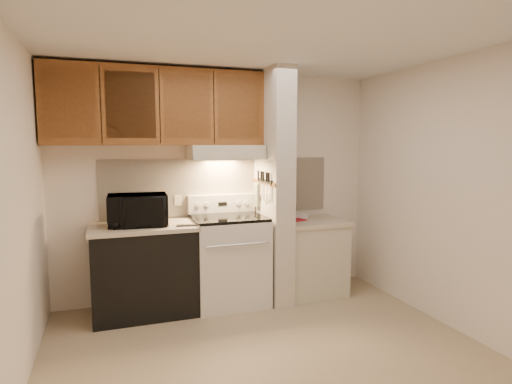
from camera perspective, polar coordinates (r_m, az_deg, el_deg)
name	(u,v)px	position (r m, az deg, el deg)	size (l,w,h in m)	color
floor	(267,351)	(3.80, 1.44, -20.42)	(3.60, 3.60, 0.00)	tan
ceiling	(268,41)	(3.47, 1.56, 19.51)	(3.60, 3.60, 0.00)	white
wall_back	(220,185)	(4.84, -4.80, 0.92)	(3.60, 0.02, 2.50)	white
wall_left	(13,214)	(3.26, -29.68, -2.62)	(0.02, 3.00, 2.50)	white
wall_right	(447,194)	(4.39, 24.07, -0.20)	(0.02, 3.00, 2.50)	white
backsplash	(220,187)	(4.83, -4.77, 0.73)	(2.60, 0.02, 0.63)	white
range_body	(229,261)	(4.66, -3.64, -9.19)	(0.76, 0.65, 0.92)	silver
oven_window	(237,265)	(4.35, -2.50, -9.76)	(0.50, 0.01, 0.30)	black
oven_handle	(238,245)	(4.26, -2.36, -7.05)	(0.02, 0.02, 0.65)	silver
cooktop	(229,218)	(4.55, -3.68, -3.42)	(0.74, 0.64, 0.03)	black
range_backguard	(222,203)	(4.81, -4.60, -1.52)	(0.76, 0.08, 0.20)	silver
range_display	(223,204)	(4.77, -4.47, -1.58)	(0.10, 0.01, 0.04)	black
range_knob_left_outer	(198,205)	(4.70, -7.77, -1.74)	(0.05, 0.05, 0.02)	silver
range_knob_left_inner	(207,205)	(4.72, -6.58, -1.68)	(0.05, 0.05, 0.02)	silver
range_knob_right_inner	(238,203)	(4.81, -2.39, -1.49)	(0.05, 0.05, 0.02)	silver
range_knob_right_outer	(247,203)	(4.84, -1.26, -1.44)	(0.05, 0.05, 0.02)	silver
dishwasher_front	(145,271)	(4.53, -14.63, -10.18)	(1.00, 0.63, 0.87)	black
left_countertop	(143,227)	(4.42, -14.80, -4.52)	(1.04, 0.67, 0.04)	beige
spoon_rest	(187,225)	(4.27, -9.22, -4.41)	(0.20, 0.06, 0.01)	black
teal_jar	(115,223)	(4.30, -18.23, -3.97)	(0.09, 0.09, 0.10)	#206B65
outlet	(178,200)	(4.74, -10.34, -1.11)	(0.08, 0.01, 0.12)	beige
microwave	(138,210)	(4.37, -15.50, -2.33)	(0.56, 0.38, 0.31)	black
partition_pillar	(274,187)	(4.66, 2.36, 0.73)	(0.22, 0.70, 2.50)	beige
pillar_trim	(264,182)	(4.62, 1.02, 1.30)	(0.01, 0.70, 0.04)	brown
knife_strip	(265,181)	(4.57, 1.17, 1.50)	(0.02, 0.42, 0.04)	black
knife_blade_a	(269,192)	(4.42, 1.78, 0.02)	(0.01, 0.04, 0.16)	silver
knife_handle_a	(269,177)	(4.42, 1.69, 1.98)	(0.02, 0.02, 0.10)	black
knife_blade_b	(267,192)	(4.49, 1.43, 0.00)	(0.01, 0.04, 0.18)	silver
knife_handle_b	(267,177)	(4.47, 1.44, 2.03)	(0.02, 0.02, 0.10)	black
knife_blade_c	(264,192)	(4.56, 1.08, -0.02)	(0.01, 0.04, 0.20)	silver
knife_handle_c	(263,176)	(4.57, 0.98, 2.13)	(0.02, 0.02, 0.10)	black
knife_blade_d	(261,189)	(4.65, 0.67, 0.35)	(0.01, 0.04, 0.16)	silver
knife_handle_d	(261,176)	(4.63, 0.72, 2.18)	(0.02, 0.02, 0.10)	black
knife_blade_e	(259,190)	(4.72, 0.37, 0.32)	(0.01, 0.04, 0.18)	silver
knife_handle_e	(258,175)	(4.72, 0.30, 2.27)	(0.02, 0.02, 0.10)	black
oven_mitt	(257,195)	(4.79, 0.13, -0.45)	(0.03, 0.11, 0.26)	slate
right_cab_base	(310,258)	(5.00, 7.27, -8.77)	(0.70, 0.60, 0.81)	beige
right_countertop	(311,222)	(4.91, 7.34, -3.98)	(0.74, 0.64, 0.04)	beige
red_folder	(293,219)	(4.92, 4.94, -3.64)	(0.20, 0.27, 0.01)	#A41324
white_box	(300,216)	(5.04, 5.92, -3.20)	(0.16, 0.11, 0.04)	white
range_hood	(225,152)	(4.61, -4.16, 5.32)	(0.78, 0.44, 0.15)	beige
hood_lip	(230,157)	(4.40, -3.44, 4.69)	(0.78, 0.04, 0.06)	beige
upper_cabinets	(158,107)	(4.53, -12.97, 10.98)	(2.18, 0.33, 0.77)	brown
cab_door_a	(69,103)	(4.36, -23.67, 10.79)	(0.46, 0.01, 0.63)	brown
cab_gap_a	(101,104)	(4.34, -20.02, 10.96)	(0.01, 0.01, 0.73)	black
cab_door_b	(131,105)	(4.35, -16.37, 11.08)	(0.46, 0.01, 0.63)	brown
cab_gap_b	(160,106)	(4.37, -12.73, 11.15)	(0.01, 0.01, 0.73)	black
cab_door_c	(187,107)	(4.42, -9.15, 11.18)	(0.46, 0.01, 0.63)	brown
cab_gap_c	(214,107)	(4.47, -5.64, 11.17)	(0.01, 0.01, 0.73)	black
cab_door_d	(239,108)	(4.54, -2.24, 11.12)	(0.46, 0.01, 0.63)	brown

